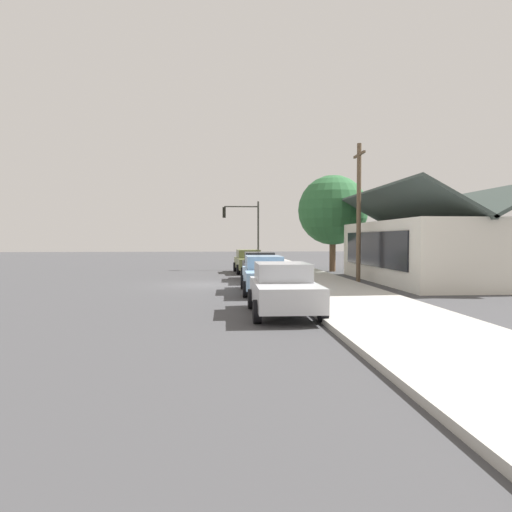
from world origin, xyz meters
TOP-DOWN VIEW (x-y plane):
  - ground_plane at (0.00, 0.00)m, footprint 120.00×120.00m
  - sidewalk_curb at (0.00, 5.60)m, footprint 60.00×4.20m
  - car_olive at (-7.99, 2.66)m, footprint 4.67×2.06m
  - car_charcoal at (-2.10, 2.90)m, footprint 4.92×2.07m
  - car_skyblue at (3.58, 2.62)m, footprint 4.90×2.05m
  - car_silver at (9.43, 2.65)m, footprint 4.32×2.10m
  - storefront_building at (-0.59, 11.98)m, footprint 12.29×6.43m
  - shade_tree at (-8.91, 8.77)m, footprint 5.00×5.00m
  - traffic_light_main at (-11.36, 2.54)m, footprint 0.37×2.79m
  - utility_pole_wooden at (-0.88, 8.20)m, footprint 1.80×0.24m
  - fire_hydrant_red at (2.46, 4.20)m, footprint 0.22×0.22m

SIDE VIEW (x-z plane):
  - ground_plane at x=0.00m, z-range 0.00..0.00m
  - sidewalk_curb at x=0.00m, z-range 0.00..0.16m
  - fire_hydrant_red at x=2.46m, z-range 0.14..0.85m
  - car_olive at x=-7.99m, z-range 0.02..1.61m
  - car_silver at x=9.43m, z-range 0.02..1.61m
  - car_skyblue at x=3.58m, z-range 0.02..1.61m
  - car_charcoal at x=-2.10m, z-range 0.02..1.61m
  - storefront_building at x=-0.59m, z-range -0.74..4.31m
  - traffic_light_main at x=-11.36m, z-range 0.89..6.09m
  - utility_pole_wooden at x=-0.88m, z-range 0.18..7.68m
  - shade_tree at x=-8.91m, z-range 0.94..7.85m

